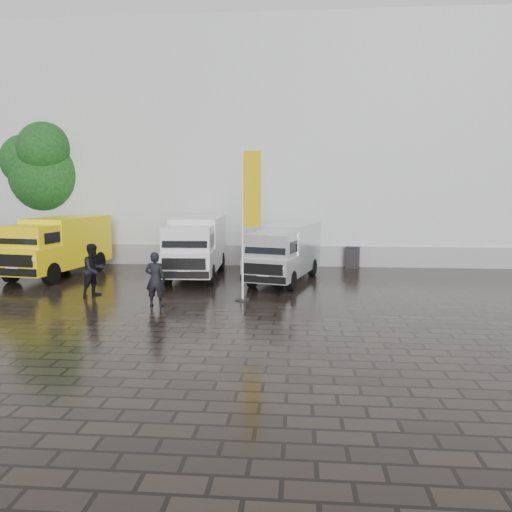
{
  "coord_description": "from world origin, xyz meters",
  "views": [
    {
      "loc": [
        2.04,
        -16.5,
        3.85
      ],
      "look_at": [
        0.49,
        2.2,
        1.27
      ],
      "focal_mm": 35.0,
      "sensor_mm": 36.0,
      "label": 1
    }
  ],
  "objects_px": {
    "van_white": "(196,247)",
    "wheelie_bin": "(353,257)",
    "person_front": "(155,279)",
    "van_silver": "(285,253)",
    "van_yellow": "(57,247)",
    "flagpole": "(248,214)",
    "person_tent": "(94,270)"
  },
  "relations": [
    {
      "from": "flagpole",
      "to": "person_front",
      "type": "bearing_deg",
      "value": -159.0
    },
    {
      "from": "van_white",
      "to": "flagpole",
      "type": "xyz_separation_m",
      "value": [
        2.69,
        -4.45,
        1.68
      ]
    },
    {
      "from": "van_yellow",
      "to": "van_white",
      "type": "bearing_deg",
      "value": 13.03
    },
    {
      "from": "van_silver",
      "to": "van_white",
      "type": "bearing_deg",
      "value": -175.68
    },
    {
      "from": "van_yellow",
      "to": "van_white",
      "type": "height_order",
      "value": "van_white"
    },
    {
      "from": "van_white",
      "to": "person_tent",
      "type": "bearing_deg",
      "value": -126.45
    },
    {
      "from": "van_white",
      "to": "person_front",
      "type": "xyz_separation_m",
      "value": [
        -0.22,
        -5.57,
        -0.38
      ]
    },
    {
      "from": "van_silver",
      "to": "wheelie_bin",
      "type": "xyz_separation_m",
      "value": [
        3.18,
        3.63,
        -0.64
      ]
    },
    {
      "from": "van_yellow",
      "to": "person_tent",
      "type": "xyz_separation_m",
      "value": [
        3.21,
        -3.78,
        -0.33
      ]
    },
    {
      "from": "person_tent",
      "to": "van_yellow",
      "type": "bearing_deg",
      "value": 67.94
    },
    {
      "from": "van_silver",
      "to": "van_yellow",
      "type": "bearing_deg",
      "value": -166.49
    },
    {
      "from": "wheelie_bin",
      "to": "person_tent",
      "type": "distance_m",
      "value": 12.15
    },
    {
      "from": "person_front",
      "to": "van_silver",
      "type": "bearing_deg",
      "value": -130.67
    },
    {
      "from": "van_white",
      "to": "wheelie_bin",
      "type": "relative_size",
      "value": 5.66
    },
    {
      "from": "flagpole",
      "to": "person_tent",
      "type": "distance_m",
      "value": 5.9
    },
    {
      "from": "van_white",
      "to": "van_silver",
      "type": "relative_size",
      "value": 1.1
    },
    {
      "from": "van_silver",
      "to": "person_tent",
      "type": "xyz_separation_m",
      "value": [
        -6.7,
        -3.44,
        -0.22
      ]
    },
    {
      "from": "van_silver",
      "to": "person_tent",
      "type": "bearing_deg",
      "value": -137.35
    },
    {
      "from": "person_front",
      "to": "van_yellow",
      "type": "bearing_deg",
      "value": -41.82
    },
    {
      "from": "flagpole",
      "to": "wheelie_bin",
      "type": "bearing_deg",
      "value": 59.34
    },
    {
      "from": "van_yellow",
      "to": "person_tent",
      "type": "distance_m",
      "value": 4.97
    },
    {
      "from": "wheelie_bin",
      "to": "person_front",
      "type": "height_order",
      "value": "person_front"
    },
    {
      "from": "person_tent",
      "to": "wheelie_bin",
      "type": "bearing_deg",
      "value": -26.86
    },
    {
      "from": "van_yellow",
      "to": "van_silver",
      "type": "bearing_deg",
      "value": 7.1
    },
    {
      "from": "van_yellow",
      "to": "van_silver",
      "type": "xyz_separation_m",
      "value": [
        9.91,
        -0.34,
        -0.11
      ]
    },
    {
      "from": "person_front",
      "to": "van_white",
      "type": "bearing_deg",
      "value": -92.68
    },
    {
      "from": "van_silver",
      "to": "flagpole",
      "type": "bearing_deg",
      "value": -91.94
    },
    {
      "from": "van_white",
      "to": "wheelie_bin",
      "type": "distance_m",
      "value": 7.63
    },
    {
      "from": "van_yellow",
      "to": "person_tent",
      "type": "relative_size",
      "value": 2.92
    },
    {
      "from": "van_silver",
      "to": "wheelie_bin",
      "type": "bearing_deg",
      "value": 64.24
    },
    {
      "from": "van_white",
      "to": "person_front",
      "type": "relative_size",
      "value": 3.28
    },
    {
      "from": "wheelie_bin",
      "to": "person_front",
      "type": "xyz_separation_m",
      "value": [
        -7.25,
        -8.44,
        0.38
      ]
    }
  ]
}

